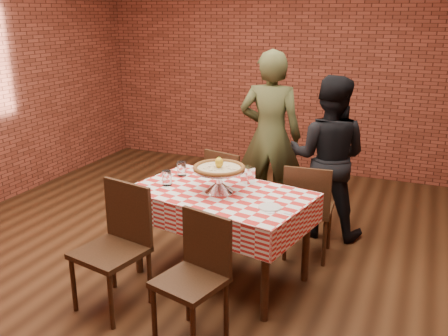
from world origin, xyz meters
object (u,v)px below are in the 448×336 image
at_px(chair_far_left, 233,191).
at_px(chair_near_right, 190,284).
at_px(table, 221,235).
at_px(condiment_caddy, 248,175).
at_px(water_glass_left, 167,178).
at_px(diner_olive, 270,136).
at_px(water_glass_right, 182,169).
at_px(chair_far_right, 309,209).
at_px(pizza_stand, 219,180).
at_px(chair_near_left, 110,251).
at_px(diner_black, 328,157).
at_px(pizza, 219,168).

bearing_deg(chair_far_left, chair_near_right, 116.56).
height_order(table, condiment_caddy, condiment_caddy).
height_order(water_glass_left, diner_olive, diner_olive).
bearing_deg(table, water_glass_right, 153.28).
bearing_deg(chair_far_right, diner_olive, -54.78).
height_order(pizza_stand, chair_near_left, pizza_stand).
distance_m(chair_far_right, diner_black, 0.63).
xyz_separation_m(water_glass_left, diner_olive, (0.43, 1.43, 0.07)).
xyz_separation_m(chair_far_left, diner_olive, (0.20, 0.55, 0.45)).
distance_m(chair_far_left, diner_black, 0.98).
distance_m(condiment_caddy, diner_black, 1.03).
xyz_separation_m(chair_near_left, diner_black, (1.18, 1.92, 0.32)).
bearing_deg(pizza, diner_olive, 90.94).
xyz_separation_m(pizza, chair_far_right, (0.58, 0.66, -0.51)).
bearing_deg(pizza_stand, water_glass_right, 152.54).
bearing_deg(diner_black, pizza_stand, 61.36).
bearing_deg(pizza_stand, diner_black, 62.21).
relative_size(pizza_stand, diner_black, 0.27).
bearing_deg(condiment_caddy, chair_near_left, -89.33).
xyz_separation_m(water_glass_right, diner_black, (1.09, 0.95, -0.03)).
xyz_separation_m(water_glass_right, chair_near_right, (0.62, -1.10, -0.38)).
height_order(table, pizza, pizza).
relative_size(condiment_caddy, diner_black, 0.09).
distance_m(pizza, chair_far_right, 1.02).
distance_m(pizza, chair_far_left, 1.01).
relative_size(table, diner_black, 0.88).
height_order(table, water_glass_left, water_glass_left).
height_order(chair_near_left, chair_far_left, chair_near_left).
relative_size(chair_far_right, diner_olive, 0.50).
height_order(water_glass_left, chair_near_right, water_glass_left).
xyz_separation_m(water_glass_left, chair_far_left, (0.24, 0.87, -0.38)).
xyz_separation_m(chair_near_left, chair_near_right, (0.72, -0.14, -0.03)).
bearing_deg(diner_black, table, 61.75).
bearing_deg(chair_far_left, chair_near_left, 91.81).
relative_size(chair_near_left, chair_near_right, 1.06).
bearing_deg(pizza_stand, diner_olive, 90.94).
xyz_separation_m(table, chair_far_right, (0.57, 0.66, 0.07)).
height_order(table, water_glass_right, water_glass_right).
bearing_deg(pizza_stand, chair_far_right, 48.63).
height_order(chair_far_left, diner_black, diner_black).
bearing_deg(water_glass_left, chair_far_left, 74.95).
bearing_deg(chair_far_left, pizza_stand, 118.49).
xyz_separation_m(water_glass_left, diner_black, (1.08, 1.22, -0.03)).
xyz_separation_m(pizza, water_glass_right, (-0.46, 0.24, -0.13)).
xyz_separation_m(table, pizza, (-0.01, -0.00, 0.57)).
height_order(pizza, diner_black, diner_black).
bearing_deg(table, chair_near_left, -127.84).
height_order(water_glass_left, chair_far_left, water_glass_left).
bearing_deg(water_glass_right, chair_far_right, 22.18).
bearing_deg(chair_near_left, water_glass_left, 93.19).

